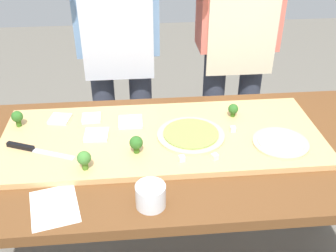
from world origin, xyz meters
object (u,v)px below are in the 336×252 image
at_px(pizza_whole_white_garlic, 281,142).
at_px(pizza_slice_far_left, 130,122).
at_px(pizza_slice_center, 60,119).
at_px(broccoli_floret_back_right, 136,143).
at_px(recipe_note, 54,207).
at_px(pizza_slice_far_right, 91,118).
at_px(cook_right, 238,28).
at_px(pizza_whole_pesto_green, 191,135).
at_px(prep_table, 176,168).
at_px(chefs_knife, 31,149).
at_px(broccoli_floret_back_left, 233,109).
at_px(cheese_crumble_b, 233,129).
at_px(pizza_slice_near_right, 96,135).
at_px(broccoli_floret_center_right, 17,117).
at_px(cheese_crumble_a, 182,158).
at_px(broccoli_floret_front_right, 84,159).
at_px(flour_cup, 151,197).
at_px(cook_left, 118,32).
at_px(cheese_crumble_c, 215,157).

relative_size(pizza_whole_white_garlic, pizza_slice_far_left, 2.18).
relative_size(pizza_whole_white_garlic, pizza_slice_center, 2.57).
height_order(broccoli_floret_back_right, recipe_note, broccoli_floret_back_right).
relative_size(pizza_slice_center, pizza_slice_far_right, 1.07).
relative_size(pizza_slice_center, cook_right, 0.05).
height_order(pizza_whole_pesto_green, broccoli_floret_back_right, broccoli_floret_back_right).
bearing_deg(pizza_slice_far_right, prep_table, -31.26).
xyz_separation_m(chefs_knife, pizza_slice_far_right, (0.21, 0.20, -0.00)).
distance_m(broccoli_floret_back_left, cheese_crumble_b, 0.12).
xyz_separation_m(broccoli_floret_back_left, cook_right, (0.13, 0.52, 0.17)).
bearing_deg(pizza_slice_near_right, pizza_slice_far_left, 32.62).
relative_size(prep_table, broccoli_floret_center_right, 25.45).
bearing_deg(pizza_slice_near_right, cook_right, 41.84).
relative_size(chefs_knife, pizza_slice_far_right, 3.44).
height_order(broccoli_floret_back_left, recipe_note, broccoli_floret_back_left).
bearing_deg(chefs_knife, cheese_crumble_a, -11.99).
bearing_deg(recipe_note, chefs_knife, 113.33).
bearing_deg(broccoli_floret_front_right, flour_cup, -39.14).
relative_size(pizza_slice_far_right, cook_left, 0.05).
height_order(broccoli_floret_back_right, cheese_crumble_a, broccoli_floret_back_right).
height_order(pizza_whole_pesto_green, cook_right, cook_right).
bearing_deg(broccoli_floret_front_right, chefs_knife, 148.07).
bearing_deg(cook_left, pizza_slice_far_right, -103.20).
bearing_deg(pizza_slice_near_right, pizza_slice_far_right, 102.29).
bearing_deg(prep_table, cheese_crumble_b, 14.33).
relative_size(broccoli_floret_front_right, cheese_crumble_c, 3.40).
bearing_deg(pizza_slice_far_right, recipe_note, -99.60).
relative_size(pizza_whole_pesto_green, broccoli_floret_back_left, 4.59).
xyz_separation_m(pizza_whole_white_garlic, pizza_slice_near_right, (-0.69, 0.12, -0.00)).
xyz_separation_m(pizza_whole_white_garlic, cook_left, (-0.60, 0.73, 0.20)).
relative_size(broccoli_floret_back_right, cheese_crumble_a, 3.29).
distance_m(flour_cup, cook_left, 1.02).
xyz_separation_m(pizza_slice_center, cook_right, (0.84, 0.48, 0.20)).
bearing_deg(cheese_crumble_c, broccoli_floret_front_right, -178.25).
relative_size(cheese_crumble_b, flour_cup, 0.21).
relative_size(chefs_knife, broccoli_floret_back_right, 3.94).
xyz_separation_m(chefs_knife, pizza_slice_near_right, (0.23, 0.07, -0.00)).
bearing_deg(prep_table, pizza_slice_far_left, 137.76).
bearing_deg(pizza_slice_center, cheese_crumble_c, -28.91).
xyz_separation_m(pizza_slice_far_right, recipe_note, (-0.08, -0.49, -0.03)).
relative_size(chefs_knife, pizza_whole_white_garlic, 1.26).
distance_m(cheese_crumble_c, cook_right, 0.87).
bearing_deg(recipe_note, cheese_crumble_b, 28.17).
relative_size(pizza_slice_center, pizza_slice_near_right, 0.90).
height_order(chefs_knife, cheese_crumble_c, cheese_crumble_c).
bearing_deg(cheese_crumble_c, cheese_crumble_b, 58.84).
height_order(broccoli_floret_back_left, cheese_crumble_b, broccoli_floret_back_left).
distance_m(broccoli_floret_front_right, broccoli_floret_center_right, 0.42).
bearing_deg(broccoli_floret_back_right, pizza_slice_far_left, 95.47).
height_order(pizza_slice_near_right, broccoli_floret_back_right, broccoli_floret_back_right).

